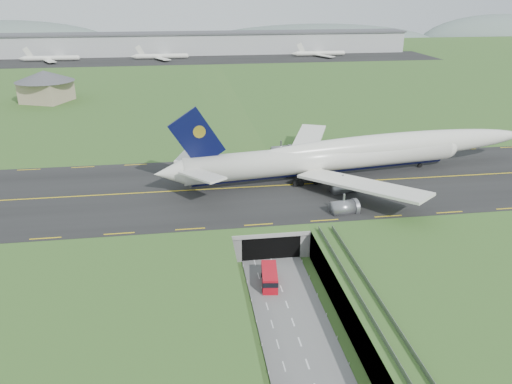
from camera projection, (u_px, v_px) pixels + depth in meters
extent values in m
plane|color=#305A24|center=(278.00, 281.00, 94.27)|extent=(900.00, 900.00, 0.00)
cube|color=gray|center=(279.00, 267.00, 93.13)|extent=(800.00, 800.00, 6.00)
cube|color=slate|center=(286.00, 303.00, 87.37)|extent=(12.00, 75.00, 0.20)
cube|color=black|center=(254.00, 187.00, 122.16)|extent=(800.00, 44.00, 0.18)
cube|color=gray|center=(263.00, 213.00, 109.57)|extent=(16.00, 22.00, 1.00)
cube|color=gray|center=(231.00, 225.00, 109.59)|extent=(2.00, 22.00, 6.00)
cube|color=gray|center=(294.00, 221.00, 111.46)|extent=(2.00, 22.00, 6.00)
cube|color=black|center=(266.00, 235.00, 106.14)|extent=(12.00, 12.00, 5.00)
cube|color=#A8A8A3|center=(271.00, 235.00, 99.42)|extent=(17.00, 0.50, 0.80)
cube|color=#A8A8A3|center=(372.00, 308.00, 76.60)|extent=(3.00, 53.00, 0.50)
cube|color=gray|center=(363.00, 304.00, 76.13)|extent=(0.06, 53.00, 1.00)
cube|color=gray|center=(381.00, 303.00, 76.51)|extent=(0.06, 53.00, 1.00)
cylinder|color=#A8A8A3|center=(394.00, 366.00, 69.05)|extent=(0.90, 0.90, 5.60)
cylinder|color=#A8A8A3|center=(364.00, 314.00, 80.03)|extent=(0.90, 0.90, 5.60)
cylinder|color=#A8A8A3|center=(342.00, 275.00, 91.02)|extent=(0.90, 0.90, 5.60)
cylinder|color=silver|center=(323.00, 158.00, 125.95)|extent=(71.40, 16.42, 6.70)
sphere|color=silver|center=(445.00, 147.00, 135.14)|extent=(7.40, 7.40, 6.56)
cone|color=silver|center=(170.00, 173.00, 115.95)|extent=(8.13, 7.31, 6.36)
ellipsoid|color=silver|center=(392.00, 146.00, 130.34)|extent=(80.68, 17.18, 7.03)
ellipsoid|color=black|center=(442.00, 144.00, 134.55)|extent=(5.05, 3.55, 2.34)
cylinder|color=black|center=(323.00, 168.00, 126.94)|extent=(67.35, 12.08, 2.81)
cube|color=silver|center=(307.00, 143.00, 141.76)|extent=(18.59, 31.81, 2.82)
cube|color=silver|center=(191.00, 154.00, 123.94)|extent=(8.38, 12.44, 1.07)
cube|color=silver|center=(362.00, 185.00, 112.01)|extent=(25.05, 29.25, 2.82)
cube|color=silver|center=(202.00, 175.00, 110.00)|extent=(10.57, 12.09, 1.07)
cube|color=black|center=(197.00, 138.00, 114.72)|extent=(13.27, 2.45, 14.81)
cylinder|color=yellow|center=(199.00, 131.00, 114.26)|extent=(3.00, 1.13, 2.93)
cylinder|color=slate|center=(311.00, 162.00, 136.60)|extent=(5.86, 4.17, 3.45)
cylinder|color=slate|center=(281.00, 152.00, 145.09)|extent=(5.86, 4.17, 3.45)
cylinder|color=slate|center=(342.00, 188.00, 118.94)|extent=(5.86, 4.17, 3.45)
cylinder|color=slate|center=(343.00, 208.00, 107.91)|extent=(5.86, 4.17, 3.45)
cylinder|color=black|center=(420.00, 165.00, 135.07)|extent=(1.21, 0.68, 1.15)
cube|color=black|center=(305.00, 177.00, 126.44)|extent=(7.23, 8.12, 1.47)
cube|color=#B90C19|center=(269.00, 277.00, 92.34)|extent=(3.65, 7.72, 2.98)
cube|color=black|center=(269.00, 274.00, 92.12)|extent=(3.72, 7.83, 0.99)
cube|color=black|center=(269.00, 283.00, 92.82)|extent=(3.40, 7.21, 0.50)
cylinder|color=black|center=(263.00, 290.00, 90.45)|extent=(0.45, 0.93, 0.89)
cylinder|color=black|center=(262.00, 275.00, 95.04)|extent=(0.45, 0.93, 0.89)
cylinder|color=black|center=(277.00, 290.00, 90.51)|extent=(0.45, 0.93, 0.89)
cylinder|color=black|center=(275.00, 275.00, 95.10)|extent=(0.45, 0.93, 0.89)
cube|color=tan|center=(47.00, 92.00, 212.04)|extent=(21.67, 21.67, 8.82)
cone|color=#4C4C51|center=(44.00, 76.00, 209.53)|extent=(31.79, 31.79, 4.41)
cube|color=#B2B2B2|center=(202.00, 44.00, 363.73)|extent=(300.00, 22.00, 15.00)
cube|color=#4C4C51|center=(202.00, 33.00, 360.89)|extent=(302.00, 24.00, 1.20)
cube|color=black|center=(205.00, 59.00, 339.07)|extent=(320.00, 50.00, 0.08)
cylinder|color=silver|center=(51.00, 58.00, 329.34)|extent=(34.00, 3.20, 3.20)
cylinder|color=silver|center=(161.00, 56.00, 338.96)|extent=(34.00, 3.20, 3.20)
cylinder|color=silver|center=(320.00, 53.00, 353.80)|extent=(34.00, 3.20, 3.20)
ellipsoid|color=slate|center=(4.00, 52.00, 465.31)|extent=(220.00, 77.00, 56.00)
ellipsoid|color=slate|center=(316.00, 47.00, 505.42)|extent=(260.00, 91.00, 44.00)
ellipsoid|color=slate|center=(498.00, 44.00, 532.15)|extent=(180.00, 63.00, 60.00)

